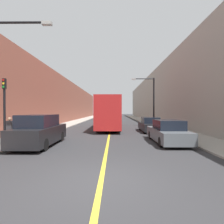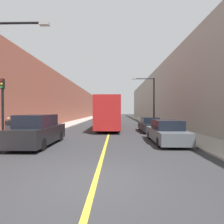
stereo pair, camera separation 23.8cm
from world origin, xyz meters
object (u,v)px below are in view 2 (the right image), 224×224
street_lamp_right (151,98)px  traffic_light (3,110)px  bus (109,112)px  pedestrian (8,129)px  parked_suv_left (38,131)px  car_right_mid (150,125)px  car_right_near (166,133)px  street_lamp_left (0,75)px

street_lamp_right → traffic_light: size_ratio=1.66×
bus → pedestrian: bearing=-122.9°
traffic_light → pedestrian: 2.56m
street_lamp_right → traffic_light: (-10.74, -13.34, -1.62)m
traffic_light → bus: bearing=65.6°
street_lamp_right → traffic_light: bearing=-128.8°
bus → parked_suv_left: (-4.01, -10.33, -1.04)m
car_right_mid → parked_suv_left: bearing=-139.2°
street_lamp_right → pedestrian: size_ratio=3.85×
car_right_near → street_lamp_right: bearing=83.5°
street_lamp_left → pedestrian: size_ratio=4.07×
parked_suv_left → car_right_mid: bearing=40.8°
car_right_near → traffic_light: traffic_light is taller
pedestrian → street_lamp_left: bearing=-65.2°
parked_suv_left → car_right_mid: parked_suv_left is taller
traffic_light → car_right_near: bearing=14.3°
parked_suv_left → car_right_near: bearing=7.2°
street_lamp_right → pedestrian: street_lamp_right is taller
car_right_mid → pedestrian: (-10.52, -6.48, 0.27)m
bus → street_lamp_right: 5.95m
street_lamp_left → traffic_light: 1.88m
street_lamp_right → pedestrian: bearing=-136.0°
car_right_near → traffic_light: 9.91m
parked_suv_left → street_lamp_right: 15.49m
car_right_mid → street_lamp_right: (1.18, 4.82, 3.12)m
car_right_near → street_lamp_left: street_lamp_left is taller
street_lamp_left → street_lamp_right: 17.37m
street_lamp_right → pedestrian: (-11.70, -11.31, -2.85)m
parked_suv_left → car_right_near: size_ratio=1.00×
street_lamp_left → pedestrian: (-1.16, 2.50, -3.04)m
car_right_mid → bus: bearing=142.9°
car_right_near → pedestrian: size_ratio=2.92×
car_right_near → car_right_mid: (0.07, 6.09, -0.02)m
car_right_mid → street_lamp_right: bearing=76.2°
parked_suv_left → car_right_near: (8.18, 1.04, -0.19)m
car_right_mid → pedestrian: size_ratio=2.69×
parked_suv_left → bus: bearing=68.8°
bus → traffic_light: bearing=-114.4°
car_right_mid → traffic_light: traffic_light is taller
car_right_mid → street_lamp_left: 13.39m
car_right_mid → street_lamp_left: size_ratio=0.66×
pedestrian → traffic_light: bearing=-64.8°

